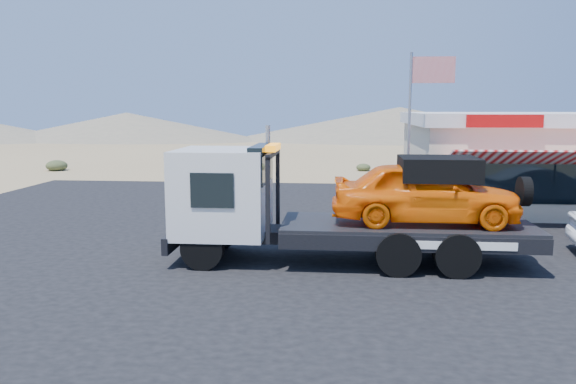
# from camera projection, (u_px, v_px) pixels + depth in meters

# --- Properties ---
(ground) EXTENTS (120.00, 120.00, 0.00)m
(ground) POSITION_uv_depth(u_px,v_px,m) (259.00, 253.00, 16.12)
(ground) COLOR #957C55
(ground) RESTS_ON ground
(asphalt_lot) EXTENTS (32.00, 24.00, 0.02)m
(asphalt_lot) POSITION_uv_depth(u_px,v_px,m) (330.00, 231.00, 18.89)
(asphalt_lot) COLOR black
(asphalt_lot) RESTS_ON ground
(tow_truck) EXTENTS (9.43, 2.80, 3.15)m
(tow_truck) POSITION_uv_depth(u_px,v_px,m) (341.00, 200.00, 14.94)
(tow_truck) COLOR black
(tow_truck) RESTS_ON asphalt_lot
(jerky_store) EXTENTS (10.40, 9.97, 3.90)m
(jerky_store) POSITION_uv_depth(u_px,v_px,m) (534.00, 159.00, 23.72)
(jerky_store) COLOR beige
(jerky_store) RESTS_ON asphalt_lot
(flagpole) EXTENTS (1.55, 0.10, 6.00)m
(flagpole) POSITION_uv_depth(u_px,v_px,m) (416.00, 118.00, 19.54)
(flagpole) COLOR #99999E
(flagpole) RESTS_ON asphalt_lot
(distant_hills) EXTENTS (126.00, 48.00, 4.20)m
(distant_hills) POSITION_uv_depth(u_px,v_px,m) (244.00, 125.00, 71.01)
(distant_hills) COLOR #726B59
(distant_hills) RESTS_ON ground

